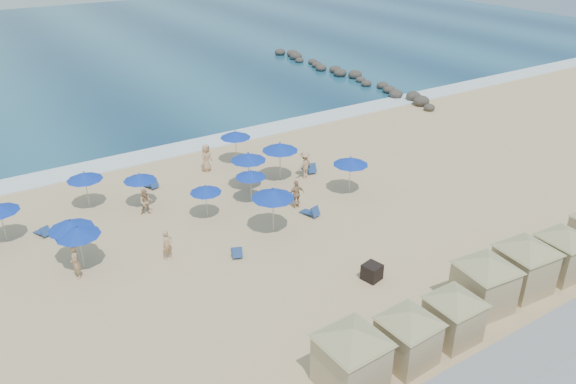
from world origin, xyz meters
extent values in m
plane|color=tan|center=(0.00, 0.00, 0.00)|extent=(160.00, 160.00, 0.00)
cube|color=navy|center=(0.00, 55.00, 0.03)|extent=(160.00, 80.00, 0.06)
cube|color=white|center=(0.00, 15.50, 0.04)|extent=(160.00, 2.50, 0.08)
ellipsoid|color=#2D2825|center=(23.40, 12.00, 0.28)|extent=(1.00, 1.00, 0.65)
ellipsoid|color=#2D2825|center=(23.88, 13.50, 0.41)|extent=(1.48, 1.48, 0.96)
ellipsoid|color=#2D2825|center=(24.36, 15.00, 0.39)|extent=(1.40, 1.40, 0.91)
ellipsoid|color=#2D2825|center=(23.52, 16.50, 0.36)|extent=(1.32, 1.32, 0.86)
ellipsoid|color=#2D2825|center=(24.00, 18.00, 0.34)|extent=(1.24, 1.24, 0.81)
ellipsoid|color=#2D2825|center=(24.48, 19.50, 0.32)|extent=(1.16, 1.16, 0.75)
ellipsoid|color=#2D2825|center=(23.64, 21.00, 0.30)|extent=(1.08, 1.08, 0.70)
ellipsoid|color=#2D2825|center=(24.12, 22.50, 0.28)|extent=(1.00, 1.00, 0.65)
ellipsoid|color=#2D2825|center=(24.60, 24.00, 0.41)|extent=(1.48, 1.48, 0.96)
ellipsoid|color=#2D2825|center=(23.76, 25.50, 0.39)|extent=(1.40, 1.40, 0.91)
ellipsoid|color=#2D2825|center=(24.24, 27.00, 0.36)|extent=(1.32, 1.32, 0.86)
ellipsoid|color=#2D2825|center=(23.40, 28.50, 0.34)|extent=(1.24, 1.24, 0.81)
ellipsoid|color=#2D2825|center=(23.88, 30.00, 0.32)|extent=(1.16, 1.16, 0.75)
ellipsoid|color=#2D2825|center=(24.36, 31.50, 0.30)|extent=(1.08, 1.08, 0.70)
ellipsoid|color=#2D2825|center=(23.52, 33.00, 0.28)|extent=(1.00, 1.00, 0.65)
ellipsoid|color=#2D2825|center=(24.00, 34.50, 0.41)|extent=(1.48, 1.48, 0.96)
ellipsoid|color=#2D2825|center=(24.48, 36.00, 0.39)|extent=(1.40, 1.40, 0.91)
ellipsoid|color=#2D2825|center=(23.64, 37.50, 0.36)|extent=(1.32, 1.32, 0.86)
cube|color=black|center=(2.33, -4.98, 0.40)|extent=(0.96, 0.96, 0.80)
cube|color=tan|center=(-2.78, -9.74, 1.07)|extent=(2.22, 2.22, 2.13)
cube|color=#9B9365|center=(-2.78, -9.74, 2.13)|extent=(2.33, 2.33, 0.09)
pyramid|color=#9B9365|center=(-2.78, -9.74, 2.67)|extent=(4.67, 4.67, 0.53)
cube|color=tan|center=(-0.12, -9.90, 0.96)|extent=(2.02, 2.02, 1.92)
cube|color=#9B9365|center=(-0.12, -9.90, 1.92)|extent=(2.12, 2.12, 0.08)
pyramid|color=#9B9365|center=(-0.12, -9.90, 2.39)|extent=(4.19, 4.19, 0.48)
cube|color=tan|center=(2.37, -9.94, 0.93)|extent=(1.86, 1.86, 1.85)
cube|color=#9B9365|center=(2.37, -9.94, 1.85)|extent=(1.95, 1.95, 0.07)
pyramid|color=#9B9365|center=(2.37, -9.94, 2.32)|extent=(4.06, 4.06, 0.46)
cube|color=tan|center=(5.02, -9.26, 1.06)|extent=(2.32, 2.32, 2.12)
cube|color=#9B9365|center=(5.02, -9.26, 2.12)|extent=(2.44, 2.44, 0.08)
pyramid|color=#9B9365|center=(5.02, -9.26, 2.65)|extent=(4.63, 4.63, 0.53)
cube|color=tan|center=(7.66, -9.34, 1.07)|extent=(2.32, 2.32, 2.15)
cube|color=#9B9365|center=(7.66, -9.34, 2.15)|extent=(2.43, 2.43, 0.09)
pyramid|color=#9B9365|center=(7.66, -9.34, 2.68)|extent=(4.69, 4.69, 0.54)
cube|color=tan|center=(10.26, -9.56, 1.01)|extent=(2.11, 2.11, 2.02)
cube|color=#9B9365|center=(10.26, -9.56, 2.02)|extent=(2.22, 2.22, 0.08)
pyramid|color=#9B9365|center=(10.26, -9.56, 2.52)|extent=(4.42, 4.42, 0.50)
cylinder|color=#A5A8AD|center=(-9.23, 4.09, 1.01)|extent=(0.05, 0.05, 2.02)
cone|color=#0F30A4|center=(-9.23, 4.09, 2.21)|extent=(2.23, 2.23, 0.48)
sphere|color=#0F30A4|center=(-9.23, 4.09, 2.50)|extent=(0.09, 0.09, 0.09)
cylinder|color=#A5A8AD|center=(-11.91, 8.30, 0.93)|extent=(0.05, 0.05, 1.86)
cylinder|color=#A5A8AD|center=(-9.09, 3.40, 0.98)|extent=(0.05, 0.05, 1.97)
cone|color=#0F30A4|center=(-9.09, 3.40, 2.15)|extent=(2.17, 2.17, 0.47)
sphere|color=#0F30A4|center=(-9.09, 3.40, 2.43)|extent=(0.08, 0.08, 0.08)
cylinder|color=#A5A8AD|center=(-7.10, 9.80, 0.95)|extent=(0.05, 0.05, 1.89)
cone|color=#0F30A4|center=(-7.10, 9.80, 2.07)|extent=(2.09, 2.09, 0.45)
sphere|color=#0F30A4|center=(-7.10, 9.80, 2.34)|extent=(0.08, 0.08, 0.08)
cylinder|color=#A5A8AD|center=(-1.68, 4.87, 0.83)|extent=(0.04, 0.04, 1.65)
cone|color=#0F30A4|center=(-1.68, 4.87, 1.81)|extent=(1.83, 1.83, 0.39)
sphere|color=#0F30A4|center=(-1.68, 4.87, 2.05)|extent=(0.07, 0.07, 0.07)
cylinder|color=#A5A8AD|center=(0.68, 1.42, 1.08)|extent=(0.06, 0.06, 2.15)
cone|color=#0F30A4|center=(0.68, 1.42, 2.35)|extent=(2.38, 2.38, 0.51)
sphere|color=#0F30A4|center=(0.68, 1.42, 2.66)|extent=(0.09, 0.09, 0.09)
cylinder|color=#A5A8AD|center=(2.19, 6.84, 1.02)|extent=(0.05, 0.05, 2.03)
cone|color=#0F30A4|center=(2.19, 6.84, 2.22)|extent=(2.24, 2.24, 0.48)
sphere|color=#0F30A4|center=(2.19, 6.84, 2.51)|extent=(0.09, 0.09, 0.09)
cylinder|color=#A5A8AD|center=(1.43, 5.23, 0.85)|extent=(0.04, 0.04, 1.69)
cone|color=#0F30A4|center=(1.43, 5.23, 1.85)|extent=(1.87, 1.87, 0.40)
sphere|color=#0F30A4|center=(1.43, 5.23, 2.09)|extent=(0.07, 0.07, 0.07)
cylinder|color=#A5A8AD|center=(3.48, 11.02, 0.97)|extent=(0.05, 0.05, 1.93)
cone|color=#0F30A4|center=(3.48, 11.02, 2.11)|extent=(2.13, 2.13, 0.46)
sphere|color=#0F30A4|center=(3.48, 11.02, 2.39)|extent=(0.08, 0.08, 0.08)
cylinder|color=#A5A8AD|center=(4.58, 6.93, 1.07)|extent=(0.06, 0.06, 2.13)
cone|color=#0F30A4|center=(4.58, 6.93, 2.33)|extent=(2.36, 2.36, 0.51)
sphere|color=#0F30A4|center=(4.58, 6.93, 2.64)|extent=(0.09, 0.09, 0.09)
cylinder|color=#A5A8AD|center=(7.22, 2.96, 0.99)|extent=(0.05, 0.05, 1.98)
cone|color=#0F30A4|center=(7.22, 2.96, 2.16)|extent=(2.19, 2.19, 0.47)
sphere|color=#0F30A4|center=(7.22, 2.96, 2.45)|extent=(0.08, 0.08, 0.08)
cylinder|color=#A5A8AD|center=(-4.34, 8.26, 0.87)|extent=(0.05, 0.05, 1.74)
cone|color=#0F30A4|center=(-4.34, 8.26, 1.91)|extent=(1.93, 1.93, 0.41)
sphere|color=#0F30A4|center=(-4.34, 8.26, 2.16)|extent=(0.07, 0.07, 0.07)
cube|color=navy|center=(-10.17, 8.03, 0.14)|extent=(0.83, 1.16, 0.29)
cube|color=navy|center=(-10.01, 7.61, 0.35)|extent=(0.57, 0.44, 0.51)
cube|color=navy|center=(-3.10, 10.57, 0.16)|extent=(0.92, 1.32, 0.33)
cube|color=navy|center=(-2.94, 10.08, 0.41)|extent=(0.64, 0.49, 0.59)
cube|color=navy|center=(-2.10, 0.50, 0.15)|extent=(0.89, 1.21, 0.30)
cube|color=navy|center=(-2.27, 0.07, 0.37)|extent=(0.59, 0.47, 0.53)
cube|color=navy|center=(3.46, 1.95, 0.16)|extent=(0.80, 1.26, 0.32)
cube|color=navy|center=(3.57, 1.47, 0.39)|extent=(0.61, 0.44, 0.57)
cube|color=navy|center=(6.90, 7.05, 0.18)|extent=(0.79, 1.39, 0.36)
cube|color=navy|center=(6.83, 6.50, 0.44)|extent=(0.66, 0.44, 0.64)
imported|color=tan|center=(-9.55, 2.81, 0.90)|extent=(0.47, 0.68, 1.80)
imported|color=tan|center=(-4.48, 7.15, 0.78)|extent=(0.92, 0.81, 1.57)
imported|color=tan|center=(3.34, 3.11, 0.87)|extent=(1.05, 0.50, 1.75)
imported|color=tan|center=(6.12, 6.34, 0.92)|extent=(1.32, 0.96, 1.84)
imported|color=tan|center=(1.13, 10.88, 0.95)|extent=(1.10, 0.99, 1.89)
imported|color=tan|center=(-5.22, 2.01, 0.81)|extent=(0.67, 0.54, 1.62)
camera|label=1|loc=(-13.12, -21.59, 15.85)|focal=35.00mm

